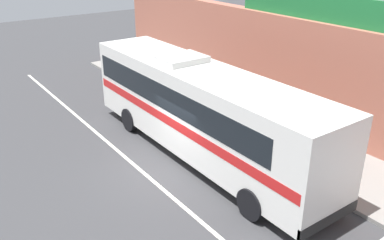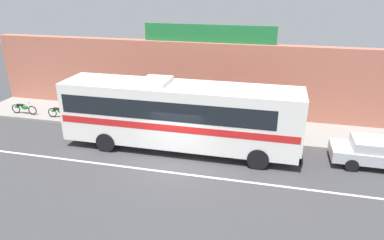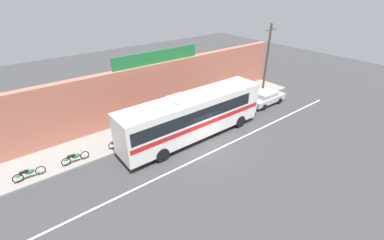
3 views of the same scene
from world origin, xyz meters
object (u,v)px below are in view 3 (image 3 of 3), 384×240
(motorcycle_orange, at_px, (120,141))
(parked_car, at_px, (266,97))
(utility_pole, at_px, (267,60))
(motorcycle_black, at_px, (28,173))
(pedestrian_by_curb, at_px, (183,107))
(intercity_bus, at_px, (193,114))
(motorcycle_blue, at_px, (75,157))
(pedestrian_far_left, at_px, (200,97))

(motorcycle_orange, bearing_deg, parked_car, -6.67)
(utility_pole, bearing_deg, motorcycle_black, 179.27)
(parked_car, relative_size, utility_pole, 0.57)
(parked_car, distance_m, pedestrian_by_curb, 8.87)
(intercity_bus, distance_m, pedestrian_by_curb, 3.51)
(utility_pole, bearing_deg, intercity_bus, -169.90)
(intercity_bus, bearing_deg, motorcycle_orange, 157.09)
(motorcycle_blue, distance_m, motorcycle_orange, 3.32)
(motorcycle_blue, relative_size, pedestrian_by_curb, 1.12)
(utility_pole, relative_size, pedestrian_far_left, 4.46)
(intercity_bus, distance_m, pedestrian_far_left, 5.69)
(motorcycle_blue, bearing_deg, pedestrian_far_left, 7.61)
(utility_pole, relative_size, pedestrian_by_curb, 4.51)
(parked_car, bearing_deg, motorcycle_orange, 173.33)
(motorcycle_blue, relative_size, motorcycle_black, 0.99)
(motorcycle_blue, bearing_deg, utility_pole, -0.58)
(motorcycle_black, bearing_deg, motorcycle_orange, -0.96)
(motorcycle_blue, relative_size, pedestrian_far_left, 1.11)
(parked_car, xyz_separation_m, utility_pole, (1.51, 1.57, 3.27))
(motorcycle_blue, distance_m, pedestrian_far_left, 12.69)
(parked_car, relative_size, motorcycle_blue, 2.31)
(utility_pole, distance_m, pedestrian_by_curb, 10.44)
(intercity_bus, xyz_separation_m, motorcycle_black, (-11.33, 2.31, -1.50))
(pedestrian_by_curb, bearing_deg, parked_car, -17.28)
(motorcycle_orange, bearing_deg, pedestrian_far_left, 10.38)
(intercity_bus, xyz_separation_m, pedestrian_far_left, (4.04, 3.90, -0.95))
(pedestrian_far_left, bearing_deg, parked_car, -30.79)
(pedestrian_far_left, bearing_deg, motorcycle_blue, -172.39)
(utility_pole, relative_size, motorcycle_orange, 3.88)
(motorcycle_black, bearing_deg, motorcycle_blue, -1.73)
(parked_car, distance_m, motorcycle_orange, 15.16)
(motorcycle_blue, bearing_deg, motorcycle_black, 178.27)
(intercity_bus, xyz_separation_m, parked_car, (9.84, 0.45, -1.33))
(parked_car, distance_m, utility_pole, 3.93)
(parked_car, height_order, pedestrian_far_left, pedestrian_far_left)
(parked_car, xyz_separation_m, pedestrian_by_curb, (-8.46, 2.63, 0.36))
(motorcycle_blue, bearing_deg, parked_car, -5.53)
(utility_pole, height_order, pedestrian_by_curb, utility_pole)
(pedestrian_by_curb, bearing_deg, utility_pole, -6.05)
(motorcycle_blue, height_order, motorcycle_orange, same)
(intercity_bus, bearing_deg, motorcycle_blue, 165.40)
(motorcycle_orange, bearing_deg, motorcycle_black, 179.04)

